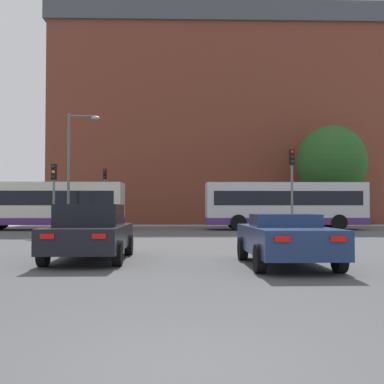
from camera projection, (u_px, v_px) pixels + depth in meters
ground_plane at (184, 376)px, 4.12m from camera, size 400.00×400.00×0.00m
stop_line_strip at (180, 237)px, 23.26m from camera, size 9.54×0.30×0.01m
far_pavement at (180, 226)px, 38.02m from camera, size 70.60×2.50×0.01m
brick_civic_building at (213, 120)px, 47.85m from camera, size 30.76×11.70×26.49m
car_saloon_left at (91, 232)px, 13.12m from camera, size 2.05×4.50×1.53m
car_roadster_right at (286, 238)px, 11.90m from camera, size 2.02×4.36×1.27m
bus_crossing_lead at (285, 205)px, 31.12m from camera, size 10.19×2.63×3.02m
bus_crossing_trailing at (44, 205)px, 30.77m from camera, size 10.11×2.74×3.02m
traffic_light_near_left at (54, 187)px, 24.20m from camera, size 0.26×0.31×3.63m
traffic_light_far_left at (105, 188)px, 37.48m from camera, size 0.26×0.31×4.47m
traffic_light_near_right at (292, 178)px, 24.64m from camera, size 0.26×0.31×4.42m
street_lamp_junction at (74, 160)px, 28.29m from camera, size 1.90×0.36×6.99m
pedestrian_waiting at (103, 212)px, 38.52m from camera, size 0.42×0.27×1.83m
tree_by_building at (331, 162)px, 38.84m from camera, size 5.61×5.61×8.06m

